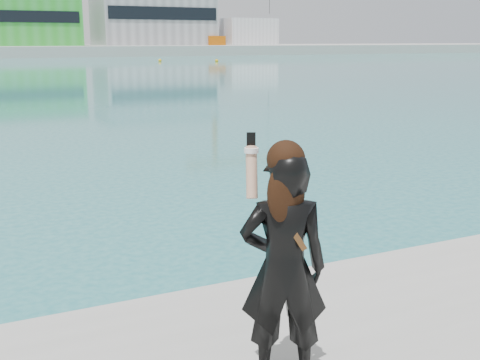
% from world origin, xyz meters
% --- Properties ---
extents(warehouse_grey_right, '(25.50, 15.35, 12.50)m').
position_xyz_m(warehouse_grey_right, '(40.00, 127.98, 8.26)').
color(warehouse_grey_right, gray).
rests_on(warehouse_grey_right, far_quay).
extents(ancillary_shed, '(12.00, 10.00, 6.00)m').
position_xyz_m(ancillary_shed, '(62.00, 126.00, 5.00)').
color(ancillary_shed, silver).
rests_on(ancillary_shed, far_quay).
extents(flagpole_right, '(1.28, 0.16, 8.00)m').
position_xyz_m(flagpole_right, '(22.09, 121.00, 6.54)').
color(flagpole_right, silver).
rests_on(flagpole_right, far_quay).
extents(buoy_near, '(0.50, 0.50, 0.50)m').
position_xyz_m(buoy_near, '(33.84, 78.96, 0.00)').
color(buoy_near, '#FFB30D').
rests_on(buoy_near, ground).
extents(buoy_extra, '(0.50, 0.50, 0.50)m').
position_xyz_m(buoy_extra, '(26.62, 83.66, 0.00)').
color(buoy_extra, '#FFB30D').
rests_on(buoy_extra, ground).
extents(woman, '(0.73, 0.61, 1.78)m').
position_xyz_m(woman, '(-0.48, -0.81, 1.70)').
color(woman, black).
rests_on(woman, near_quay).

